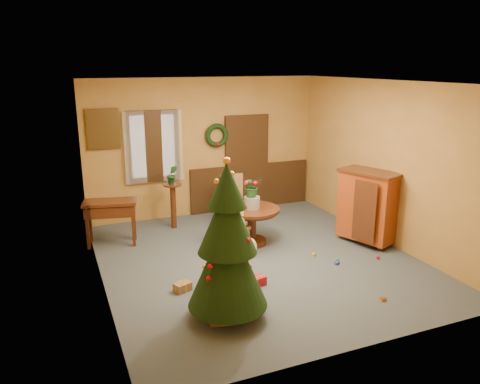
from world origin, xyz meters
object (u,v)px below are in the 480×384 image
sideboard (368,205)px  chair_near (232,222)px  dining_table (252,219)px  writing_desk (110,212)px  christmas_tree (227,245)px

sideboard → chair_near: bearing=166.0°
dining_table → chair_near: 0.46m
writing_desk → dining_table: bearing=-22.0°
christmas_tree → writing_desk: 3.34m
chair_near → christmas_tree: christmas_tree is taller
chair_near → sideboard: (2.40, -0.60, 0.20)m
dining_table → writing_desk: (-2.34, 0.95, 0.14)m
dining_table → christmas_tree: bearing=-120.7°
dining_table → sideboard: sideboard is taller
dining_table → sideboard: size_ratio=0.74×
christmas_tree → dining_table: bearing=59.3°
chair_near → christmas_tree: (-0.87, -2.08, 0.49)m
christmas_tree → sideboard: 3.60m
writing_desk → sideboard: 4.61m
christmas_tree → writing_desk: size_ratio=2.11×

